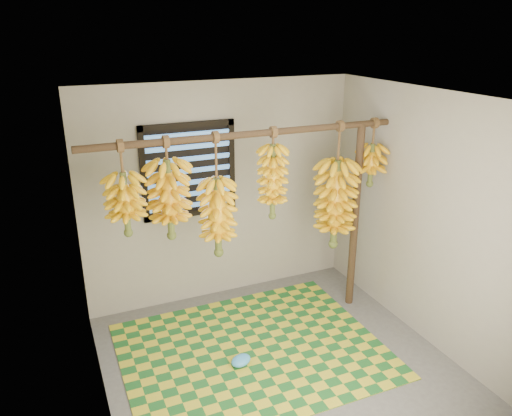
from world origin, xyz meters
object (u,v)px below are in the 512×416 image
plastic_bag (241,360)px  banana_bunch_c (218,217)px  woven_mat (253,350)px  banana_bunch_a (126,204)px  banana_bunch_b (169,200)px  banana_bunch_f (371,165)px  banana_bunch_d (273,182)px  support_post (355,219)px  banana_bunch_e (335,204)px

plastic_bag → banana_bunch_c: bearing=89.9°
woven_mat → banana_bunch_a: size_ratio=2.90×
woven_mat → banana_bunch_c: size_ratio=2.06×
banana_bunch_a → banana_bunch_b: (0.37, 0.00, -0.01)m
banana_bunch_b → banana_bunch_f: 2.11m
banana_bunch_a → banana_bunch_c: size_ratio=0.71×
banana_bunch_a → banana_bunch_c: bearing=0.0°
woven_mat → banana_bunch_b: bearing=148.0°
banana_bunch_d → banana_bunch_b: bearing=180.0°
support_post → banana_bunch_f: 0.59m
banana_bunch_b → banana_bunch_c: bearing=0.0°
support_post → banana_bunch_b: size_ratio=2.18×
woven_mat → banana_bunch_f: size_ratio=3.42×
banana_bunch_d → banana_bunch_f: size_ratio=1.26×
woven_mat → banana_bunch_e: 1.66m
woven_mat → plastic_bag: bearing=-139.6°
woven_mat → banana_bunch_a: 1.83m
banana_bunch_d → plastic_bag: bearing=-135.9°
plastic_bag → banana_bunch_f: bearing=17.9°
banana_bunch_c → banana_bunch_a: bearing=-180.0°
support_post → banana_bunch_a: (-2.33, -0.00, 0.50)m
banana_bunch_b → banana_bunch_a: bearing=-180.0°
banana_bunch_f → plastic_bag: bearing=-162.1°
banana_bunch_c → banana_bunch_f: (1.67, -0.00, 0.31)m
banana_bunch_e → plastic_bag: bearing=-157.0°
support_post → banana_bunch_c: bearing=180.0°
plastic_bag → banana_bunch_b: banana_bunch_b is taller
support_post → banana_bunch_d: bearing=-180.0°
support_post → banana_bunch_b: bearing=180.0°
woven_mat → banana_bunch_c: 1.32m
banana_bunch_d → support_post: bearing=0.0°
plastic_bag → banana_bunch_b: bearing=129.0°
plastic_bag → support_post: bearing=19.5°
support_post → banana_bunch_e: banana_bunch_e is taller
banana_bunch_e → banana_bunch_a: bearing=-180.0°
plastic_bag → banana_bunch_d: (0.56, 0.54, 1.48)m
banana_bunch_f → woven_mat: bearing=-165.5°
support_post → banana_bunch_a: bearing=-180.0°
plastic_bag → banana_bunch_f: 2.32m
plastic_bag → banana_bunch_a: (-0.81, 0.54, 1.45)m
support_post → banana_bunch_a: 2.38m
banana_bunch_a → banana_bunch_d: same height
plastic_bag → banana_bunch_a: bearing=146.4°
support_post → banana_bunch_d: size_ratio=2.26×
banana_bunch_d → banana_bunch_e: (0.71, 0.00, -0.33)m
banana_bunch_c → banana_bunch_e: (1.27, -0.00, -0.06)m
banana_bunch_e → woven_mat: bearing=-160.5°
plastic_bag → banana_bunch_c: 1.32m
woven_mat → plastic_bag: size_ratio=11.72×
plastic_bag → banana_bunch_d: 1.67m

